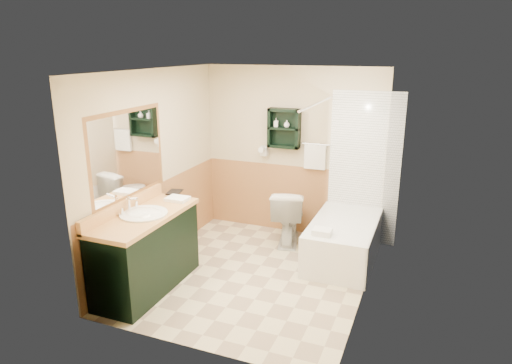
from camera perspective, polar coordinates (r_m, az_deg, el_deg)
The scene contains 25 objects.
floor at distance 5.62m, azimuth -0.35°, elevation -11.49°, with size 3.00×3.00×0.00m, color beige.
back_wall at distance 6.56m, azimuth 4.61°, elevation 3.79°, with size 2.60×0.04×2.40m, color beige.
left_wall at distance 5.77m, azimuth -12.62°, elevation 1.68°, with size 0.04×3.00×2.40m, color beige.
right_wall at distance 4.85m, azimuth 14.25°, elevation -1.28°, with size 0.04×3.00×2.40m, color beige.
ceiling at distance 4.97m, azimuth -0.40°, elevation 13.98°, with size 2.60×3.00×0.04m, color white.
wainscot_left at distance 5.97m, azimuth -11.92°, elevation -4.86°, with size 2.98×2.98×1.00m, color tan, non-canonical shape.
wainscot_back at distance 6.71m, azimuth 4.38°, elevation -2.10°, with size 2.58×2.58×1.00m, color tan, non-canonical shape.
mirror_frame at distance 5.24m, azimuth -15.71°, elevation 3.34°, with size 1.30×1.30×1.00m, color brown, non-canonical shape.
mirror_glass at distance 5.24m, azimuth -15.66°, elevation 3.33°, with size 1.20×1.20×0.90m, color white, non-canonical shape.
tile_right at distance 5.61m, azimuth 14.79°, elevation -0.50°, with size 1.50×1.50×2.10m, color white, non-canonical shape.
tile_back at distance 6.34m, azimuth 13.35°, elevation 1.54°, with size 0.95×0.95×2.10m, color white, non-canonical shape.
tile_accent at distance 5.43m, azimuth 15.34°, elevation 8.12°, with size 1.50×1.50×0.10m, color #13442F, non-canonical shape.
wall_shelf at distance 6.41m, azimuth 3.51°, elevation 6.71°, with size 0.45×0.15×0.55m, color black.
hair_dryer at distance 6.60m, azimuth 1.05°, elevation 3.93°, with size 0.10×0.24×0.18m, color silver, non-canonical shape.
towel_bar at distance 6.37m, azimuth 7.47°, elevation 4.71°, with size 0.40×0.06×0.40m, color white, non-canonical shape.
curtain_rod at distance 5.55m, azimuth 7.72°, elevation 9.76°, with size 0.03×0.03×1.60m, color silver.
shower_curtain at distance 5.88m, azimuth 7.82°, elevation 1.68°, with size 1.05×1.05×1.70m, color beige, non-canonical shape.
vanity at distance 5.29m, azimuth -13.53°, elevation -8.47°, with size 0.59×1.41×0.89m, color black.
bathtub at distance 6.01m, azimuth 10.98°, elevation -7.07°, with size 0.79×1.50×0.53m, color white.
toilet at distance 6.37m, azimuth 4.03°, elevation -4.26°, with size 0.44×0.78×0.77m, color white.
counter_towel at distance 5.49m, azimuth -9.78°, elevation -2.08°, with size 0.25×0.20×0.04m, color white.
vanity_book at distance 5.77m, azimuth -10.98°, elevation -0.27°, with size 0.17×0.02×0.22m, color black.
tub_towel at distance 5.43m, azimuth 8.28°, elevation -6.18°, with size 0.22×0.18×0.07m, color white.
soap_bottle_a at distance 6.43m, azimuth 2.53°, elevation 7.16°, with size 0.06×0.12×0.06m, color white.
soap_bottle_b at distance 6.38m, azimuth 3.87°, elevation 7.17°, with size 0.08×0.10×0.08m, color white.
Camera 1 is at (1.86, -4.60, 2.65)m, focal length 32.00 mm.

